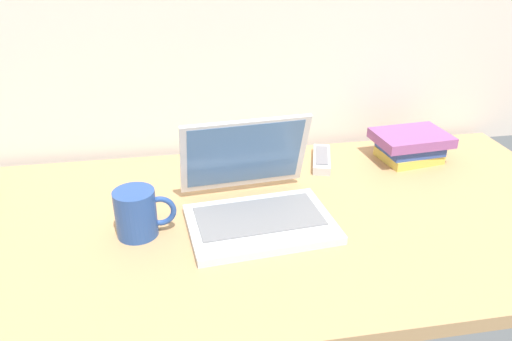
{
  "coord_description": "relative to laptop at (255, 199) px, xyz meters",
  "views": [
    {
      "loc": [
        -0.16,
        -0.94,
        0.62
      ],
      "look_at": [
        0.0,
        0.0,
        0.15
      ],
      "focal_mm": 34.92,
      "sensor_mm": 36.0,
      "label": 1
    }
  ],
  "objects": [
    {
      "name": "laptop",
      "position": [
        0.0,
        0.0,
        0.0
      ],
      "size": [
        0.33,
        0.32,
        0.21
      ],
      "color": "silver",
      "rests_on": "desk"
    },
    {
      "name": "book_stack",
      "position": [
        0.48,
        0.22,
        -0.0
      ],
      "size": [
        0.21,
        0.16,
        0.08
      ],
      "color": "#D8BF4C",
      "rests_on": "desk"
    },
    {
      "name": "coffee_mug",
      "position": [
        -0.25,
        -0.03,
        0.01
      ],
      "size": [
        0.13,
        0.09,
        0.1
      ],
      "color": "#26478C",
      "rests_on": "desk"
    },
    {
      "name": "remote_control_far",
      "position": [
        0.23,
        0.24,
        -0.03
      ],
      "size": [
        0.09,
        0.17,
        0.02
      ],
      "color": "#B7B7B7",
      "rests_on": "desk"
    },
    {
      "name": "desk",
      "position": [
        -0.0,
        -0.01,
        -0.06
      ],
      "size": [
        1.6,
        0.76,
        0.03
      ],
      "color": "tan",
      "rests_on": "ground"
    }
  ]
}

